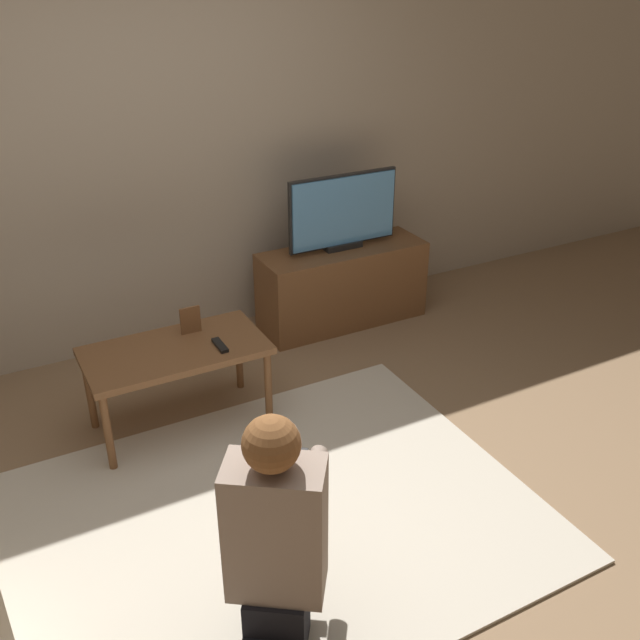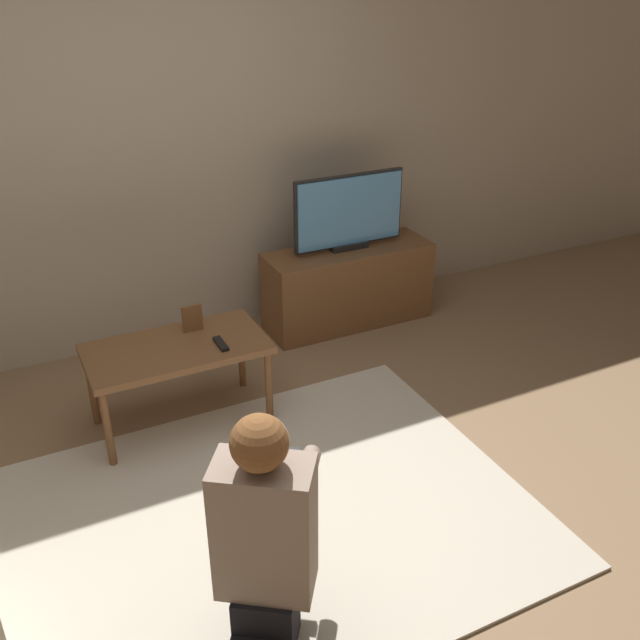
# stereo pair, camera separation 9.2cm
# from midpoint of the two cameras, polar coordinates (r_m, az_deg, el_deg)

# --- Properties ---
(ground_plane) EXTENTS (10.00, 10.00, 0.00)m
(ground_plane) POSITION_cam_midpoint_polar(r_m,az_deg,el_deg) (3.35, -3.21, -15.59)
(ground_plane) COLOR #896B4C
(wall_back) EXTENTS (10.00, 0.06, 2.60)m
(wall_back) POSITION_cam_midpoint_polar(r_m,az_deg,el_deg) (4.41, -14.03, 13.77)
(wall_back) COLOR tan
(wall_back) RESTS_ON ground_plane
(rug) EXTENTS (2.31, 1.81, 0.02)m
(rug) POSITION_cam_midpoint_polar(r_m,az_deg,el_deg) (3.34, -3.21, -15.49)
(rug) COLOR beige
(rug) RESTS_ON ground_plane
(tv_stand) EXTENTS (1.13, 0.38, 0.54)m
(tv_stand) POSITION_cam_midpoint_polar(r_m,az_deg,el_deg) (4.83, 2.79, 2.74)
(tv_stand) COLOR brown
(tv_stand) RESTS_ON ground_plane
(tv) EXTENTS (0.77, 0.08, 0.50)m
(tv) POSITION_cam_midpoint_polar(r_m,az_deg,el_deg) (4.64, 2.92, 8.63)
(tv) COLOR black
(tv) RESTS_ON tv_stand
(coffee_table) EXTENTS (0.93, 0.49, 0.48)m
(coffee_table) POSITION_cam_midpoint_polar(r_m,az_deg,el_deg) (3.76, -10.69, -2.74)
(coffee_table) COLOR brown
(coffee_table) RESTS_ON ground_plane
(person_kneeling) EXTENTS (0.65, 0.78, 0.99)m
(person_kneeling) POSITION_cam_midpoint_polar(r_m,az_deg,el_deg) (2.55, -3.42, -17.06)
(person_kneeling) COLOR black
(person_kneeling) RESTS_ON rug
(picture_frame) EXTENTS (0.11, 0.01, 0.15)m
(picture_frame) POSITION_cam_midpoint_polar(r_m,az_deg,el_deg) (3.83, -9.50, 0.13)
(picture_frame) COLOR brown
(picture_frame) RESTS_ON coffee_table
(remote) EXTENTS (0.04, 0.15, 0.02)m
(remote) POSITION_cam_midpoint_polar(r_m,az_deg,el_deg) (3.69, -7.23, -1.90)
(remote) COLOR black
(remote) RESTS_ON coffee_table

